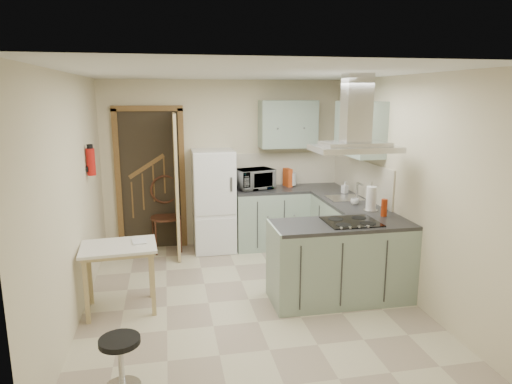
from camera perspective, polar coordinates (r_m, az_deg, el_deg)
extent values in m
plane|color=beige|center=(5.33, -0.91, -13.27)|extent=(4.20, 4.20, 0.00)
plane|color=silver|center=(4.82, -1.01, 14.66)|extent=(4.20, 4.20, 0.00)
plane|color=beige|center=(6.97, -4.02, 3.53)|extent=(3.60, 0.00, 3.60)
plane|color=beige|center=(4.95, -21.94, -0.86)|extent=(0.00, 4.20, 4.20)
plane|color=beige|center=(5.53, 17.73, 0.74)|extent=(0.00, 4.20, 4.20)
cube|color=brown|center=(6.93, -13.02, 1.52)|extent=(1.10, 0.12, 2.10)
cube|color=white|center=(6.75, -5.32, -1.09)|extent=(0.60, 0.60, 1.50)
cube|color=#9EB2A0|center=(6.96, 1.80, -3.19)|extent=(1.08, 0.60, 0.90)
cube|color=#9EB2A0|center=(6.58, 10.29, -4.29)|extent=(0.60, 1.95, 0.90)
cube|color=beige|center=(7.16, 3.66, 2.95)|extent=(1.68, 0.02, 0.50)
cube|color=#9EB2A0|center=(6.92, 4.01, 8.47)|extent=(0.85, 0.35, 0.70)
cube|color=#9EB2A0|center=(6.13, 12.82, 7.73)|extent=(0.35, 0.90, 0.70)
cube|color=#9EB2A0|center=(5.26, 10.61, -8.52)|extent=(1.55, 0.65, 0.90)
cube|color=black|center=(5.16, 11.84, -3.66)|extent=(0.58, 0.50, 0.01)
cube|color=silver|center=(5.00, 12.24, 5.35)|extent=(0.90, 0.55, 0.10)
cube|color=silver|center=(6.31, 11.02, -0.76)|extent=(0.45, 0.40, 0.01)
cylinder|color=#B2140F|center=(5.77, -19.94, 3.55)|extent=(0.10, 0.10, 0.32)
cube|color=tan|center=(5.17, -16.59, -10.22)|extent=(0.82, 0.64, 0.73)
cube|color=#442116|center=(6.88, -11.19, -3.15)|extent=(0.51, 0.51, 1.01)
cylinder|color=black|center=(3.97, -16.52, -19.81)|extent=(0.39, 0.39, 0.43)
imported|color=black|center=(6.80, -0.20, 1.64)|extent=(0.62, 0.51, 0.30)
cylinder|color=silver|center=(7.03, 4.41, 1.67)|extent=(0.18, 0.18, 0.23)
cube|color=#CA4817|center=(7.02, 3.97, 1.83)|extent=(0.11, 0.20, 0.28)
imported|color=#A8A9B4|center=(6.64, 11.04, 0.58)|extent=(0.10, 0.10, 0.17)
cylinder|color=white|center=(5.69, 14.20, -0.77)|extent=(0.14, 0.14, 0.31)
imported|color=white|center=(5.97, 12.23, -1.18)|extent=(0.14, 0.14, 0.08)
cylinder|color=#AD320E|center=(5.48, 15.72, -1.90)|extent=(0.08, 0.08, 0.20)
imported|color=brown|center=(5.08, -15.24, -5.67)|extent=(0.17, 0.22, 0.09)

